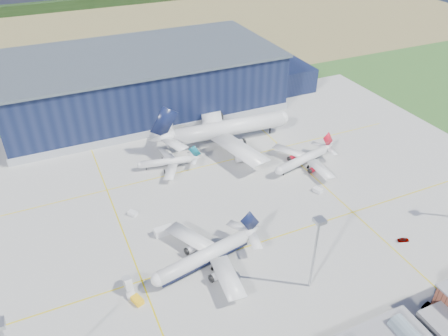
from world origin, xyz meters
TOP-DOWN VIEW (x-y plane):
  - ground at (0.00, 0.00)m, footprint 600.00×600.00m
  - apron at (0.00, 10.00)m, footprint 220.00×160.00m
  - farmland at (0.00, 220.00)m, footprint 600.00×220.00m
  - treeline at (0.00, 300.00)m, footprint 600.00×8.00m
  - hangar at (2.81, 94.80)m, footprint 145.00×62.00m
  - light_mast_center at (10.00, -30.00)m, footprint 2.60×2.60m
  - airliner_navy at (-12.75, -12.00)m, footprint 42.26×41.64m
  - airliner_red at (39.69, 19.64)m, footprint 36.57×36.08m
  - airliner_widebody at (22.71, 48.18)m, footprint 63.03×61.80m
  - airliner_regional at (-6.53, 40.00)m, footprint 28.84×28.43m
  - gse_tug_a at (-32.87, -16.46)m, footprint 3.06×3.87m
  - gse_van_a at (-18.88, 5.37)m, footprint 5.68×2.71m
  - gse_cart_a at (36.11, 4.11)m, footprint 3.07×3.64m
  - gse_tug_c at (6.78, 62.00)m, footprint 2.78×3.42m
  - gse_cart_b at (-25.17, 18.15)m, footprint 3.39×3.56m
  - airstair at (-33.90, -11.33)m, footprint 1.97×4.61m
  - car_a at (45.01, -27.09)m, footprint 3.68×2.35m
  - car_b at (32.86, -48.00)m, footprint 3.52×1.99m

SIDE VIEW (x-z plane):
  - ground at x=0.00m, z-range 0.00..0.00m
  - farmland at x=0.00m, z-range -0.01..0.01m
  - apron at x=0.00m, z-range -0.01..0.07m
  - car_b at x=32.86m, z-range 0.00..1.10m
  - car_a at x=45.01m, z-range 0.00..1.17m
  - gse_cart_b at x=-25.17m, z-range 0.00..1.29m
  - gse_tug_c at x=6.78m, z-range 0.00..1.29m
  - gse_cart_a at x=36.11m, z-range 0.00..1.34m
  - gse_tug_a at x=-32.87m, z-range 0.00..1.41m
  - gse_van_a at x=-18.88m, z-range 0.00..2.42m
  - airstair at x=-33.90m, z-range 0.00..2.91m
  - airliner_regional at x=-6.53m, z-range 0.00..7.97m
  - treeline at x=0.00m, z-range 0.00..8.00m
  - airliner_red at x=39.69m, z-range 0.00..9.93m
  - airliner_navy at x=-12.75m, z-range 0.00..11.78m
  - airliner_widebody at x=22.71m, z-range 0.00..19.51m
  - hangar at x=2.81m, z-range -1.43..24.67m
  - light_mast_center at x=10.00m, z-range 3.93..26.93m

